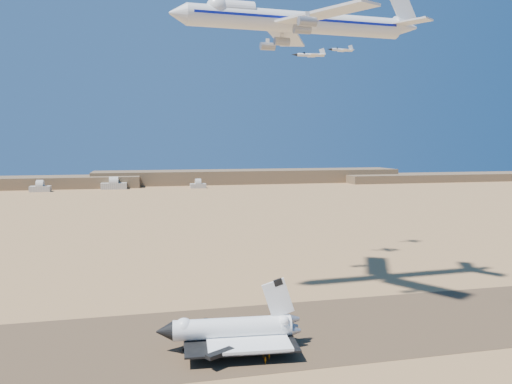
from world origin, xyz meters
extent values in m
plane|color=#AA7F4B|center=(0.00, 0.00, 0.00)|extent=(1200.00, 1200.00, 0.00)
cube|color=brown|center=(0.00, 0.00, 0.03)|extent=(600.00, 50.00, 0.06)
cube|color=brown|center=(120.00, 540.00, 9.00)|extent=(420.00, 60.00, 18.00)
cube|color=brown|center=(400.00, 510.00, 5.50)|extent=(300.00, 60.00, 11.00)
cube|color=#B9B3A4|center=(-140.00, 470.00, 3.25)|extent=(22.00, 14.00, 6.50)
cube|color=#B9B3A4|center=(-60.00, 485.00, 3.75)|extent=(30.00, 15.00, 7.50)
cube|color=#B9B3A4|center=(40.00, 475.00, 2.75)|extent=(19.00, 12.50, 5.50)
cylinder|color=white|center=(-6.42, -8.36, 5.80)|extent=(31.27, 7.99, 5.41)
cone|color=black|center=(-23.95, -6.88, 5.80)|extent=(4.77, 5.49, 5.14)
sphere|color=white|center=(-18.94, -7.31, 6.57)|extent=(5.03, 5.03, 5.03)
cube|color=white|center=(-2.57, -8.69, 3.58)|extent=(23.14, 24.90, 0.87)
cube|color=black|center=(-4.50, -8.52, 3.14)|extent=(30.84, 25.55, 0.48)
cube|color=white|center=(6.10, -9.42, 13.34)|extent=(8.99, 1.43, 11.13)
cylinder|color=gray|center=(-18.94, -7.31, 1.55)|extent=(0.35, 0.35, 3.09)
cylinder|color=black|center=(-18.94, -7.31, 0.53)|extent=(1.10, 0.52, 1.06)
cylinder|color=gray|center=(-1.05, -13.66, 1.55)|extent=(0.35, 0.35, 3.09)
cylinder|color=black|center=(-1.05, -13.66, 0.53)|extent=(1.10, 0.52, 1.06)
cylinder|color=gray|center=(-0.24, -4.03, 1.55)|extent=(0.35, 0.35, 3.09)
cylinder|color=black|center=(-0.24, -4.03, 0.53)|extent=(1.10, 0.52, 1.06)
cylinder|color=silver|center=(24.33, 32.15, 96.04)|extent=(76.22, 10.86, 7.15)
cone|color=silver|center=(-16.39, 30.15, 96.04)|extent=(5.93, 7.41, 7.15)
sphere|color=silver|center=(-3.56, 30.78, 98.61)|extent=(7.37, 7.37, 7.37)
cube|color=silver|center=(27.44, 14.41, 94.70)|extent=(25.80, 33.93, 0.78)
cube|color=silver|center=(25.69, 50.11, 94.70)|extent=(23.36, 34.60, 0.78)
cube|color=silver|center=(64.85, 26.87, 97.16)|extent=(11.82, 13.66, 0.56)
cube|color=silver|center=(64.14, 41.37, 97.16)|extent=(11.08, 13.74, 0.56)
cube|color=silver|center=(64.50, 34.12, 104.42)|extent=(12.76, 1.41, 15.97)
cylinder|color=gray|center=(22.59, 22.00, 91.35)|extent=(5.72, 3.17, 2.90)
cylinder|color=gray|center=(20.86, 11.85, 91.35)|extent=(5.72, 3.17, 2.90)
cylinder|color=gray|center=(21.61, 42.08, 91.35)|extent=(5.72, 3.17, 2.90)
cylinder|color=gray|center=(18.89, 52.01, 91.35)|extent=(5.72, 3.17, 2.90)
imported|color=orange|center=(1.77, -16.90, 0.97)|extent=(0.50, 0.70, 1.82)
imported|color=orange|center=(0.20, -19.10, 0.91)|extent=(0.74, 0.94, 1.70)
imported|color=orange|center=(0.52, -15.80, 0.97)|extent=(1.19, 1.05, 1.82)
cylinder|color=silver|center=(45.94, 80.03, 93.95)|extent=(12.27, 2.87, 1.42)
cone|color=black|center=(38.68, 80.90, 93.95)|extent=(2.78, 1.63, 1.32)
sphere|color=black|center=(42.92, 80.39, 94.46)|extent=(1.42, 1.42, 1.42)
cube|color=silver|center=(46.95, 79.90, 93.75)|extent=(4.50, 8.49, 0.25)
cube|color=silver|center=(50.99, 79.42, 93.95)|extent=(2.83, 5.31, 0.20)
cube|color=silver|center=(51.19, 79.40, 95.37)|extent=(3.08, 0.62, 3.44)
cylinder|color=silver|center=(67.81, 96.76, 100.01)|extent=(10.94, 1.90, 1.27)
cone|color=black|center=(61.29, 96.38, 100.01)|extent=(2.42, 1.31, 1.18)
sphere|color=black|center=(65.09, 96.60, 100.46)|extent=(1.27, 1.27, 1.27)
cube|color=silver|center=(68.71, 96.82, 99.83)|extent=(3.59, 7.43, 0.23)
cube|color=silver|center=(72.33, 97.03, 100.01)|extent=(2.26, 4.64, 0.18)
cube|color=silver|center=(72.51, 97.04, 101.28)|extent=(2.75, 0.39, 3.07)
camera|label=1|loc=(-29.31, -135.06, 54.75)|focal=35.00mm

